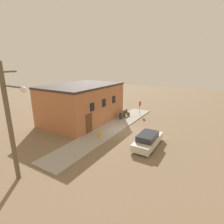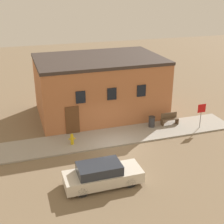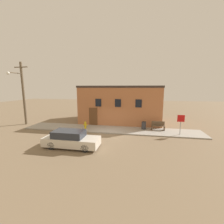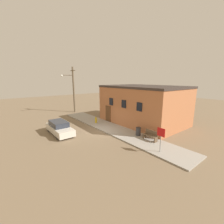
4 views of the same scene
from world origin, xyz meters
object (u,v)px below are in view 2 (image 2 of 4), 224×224
at_px(stop_sign, 201,111).
at_px(parked_car, 102,175).
at_px(bench, 169,119).
at_px(fire_hydrant, 72,139).
at_px(trash_bin, 152,122).

distance_m(stop_sign, parked_car, 10.19).
xyz_separation_m(stop_sign, parked_car, (-9.08, -4.54, -0.82)).
distance_m(bench, parked_car, 9.27).
relative_size(fire_hydrant, stop_sign, 0.41).
bearing_deg(trash_bin, fire_hydrant, -171.72).
bearing_deg(fire_hydrant, stop_sign, -2.41).
bearing_deg(bench, stop_sign, -34.75).
bearing_deg(fire_hydrant, parked_car, -82.08).
height_order(bench, trash_bin, bench).
bearing_deg(trash_bin, stop_sign, -21.50).
bearing_deg(stop_sign, bench, 145.25).
bearing_deg(bench, fire_hydrant, -173.46).
relative_size(fire_hydrant, bench, 0.58).
height_order(fire_hydrant, parked_car, parked_car).
relative_size(fire_hydrant, parked_car, 0.18).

